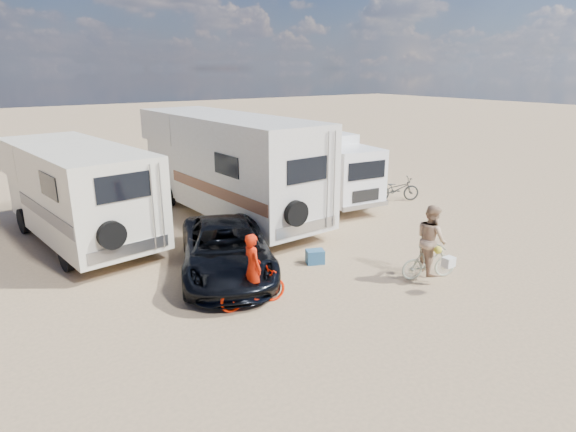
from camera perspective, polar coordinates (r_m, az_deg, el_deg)
ground at (r=12.40m, az=8.56°, el=-8.04°), size 140.00×140.00×0.00m
rv_main at (r=17.44m, az=-7.11°, el=5.74°), size 3.07×8.97×3.67m
rv_left at (r=16.14m, az=-23.60°, el=2.31°), size 3.43×7.24×3.01m
box_truck at (r=19.70m, az=3.71°, el=5.82°), size 2.76×6.44×2.78m
dark_suv at (r=12.77m, az=-7.32°, el=-3.89°), size 4.04×5.42×1.37m
bike_man at (r=11.07m, az=-4.14°, el=-8.62°), size 1.67×0.66×0.86m
bike_woman at (r=12.95m, az=16.38°, el=-5.26°), size 1.57×0.94×0.91m
rider_man at (r=10.92m, az=-4.18°, el=-6.92°), size 0.41×0.59×1.58m
rider_woman at (r=12.79m, az=16.54°, el=-3.41°), size 0.95×1.06×1.80m
bike_parked at (r=20.25m, az=12.74°, el=3.14°), size 1.96×1.47×0.99m
cooler at (r=13.49m, az=3.23°, el=-4.83°), size 0.59×0.52×0.39m
crate at (r=15.99m, az=2.95°, el=-1.40°), size 0.50×0.50×0.32m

